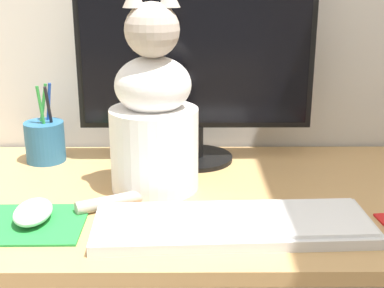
{
  "coord_description": "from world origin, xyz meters",
  "views": [
    {
      "loc": [
        -0.0,
        -0.96,
        1.17
      ],
      "look_at": [
        0.0,
        -0.06,
        0.87
      ],
      "focal_mm": 50.0,
      "sensor_mm": 36.0,
      "label": 1
    }
  ],
  "objects_px": {
    "monitor": "(197,68)",
    "keyboard": "(235,224)",
    "cat": "(155,117)",
    "computer_mouse_left": "(35,212)",
    "pen_cup": "(46,141)"
  },
  "relations": [
    {
      "from": "keyboard",
      "to": "cat",
      "type": "xyz_separation_m",
      "value": [
        -0.14,
        0.19,
        0.13
      ]
    },
    {
      "from": "computer_mouse_left",
      "to": "cat",
      "type": "bearing_deg",
      "value": 37.92
    },
    {
      "from": "cat",
      "to": "pen_cup",
      "type": "height_order",
      "value": "cat"
    },
    {
      "from": "monitor",
      "to": "pen_cup",
      "type": "relative_size",
      "value": 2.91
    },
    {
      "from": "monitor",
      "to": "pen_cup",
      "type": "distance_m",
      "value": 0.38
    },
    {
      "from": "monitor",
      "to": "pen_cup",
      "type": "height_order",
      "value": "monitor"
    },
    {
      "from": "computer_mouse_left",
      "to": "cat",
      "type": "height_order",
      "value": "cat"
    },
    {
      "from": "keyboard",
      "to": "computer_mouse_left",
      "type": "distance_m",
      "value": 0.34
    },
    {
      "from": "monitor",
      "to": "keyboard",
      "type": "relative_size",
      "value": 1.09
    },
    {
      "from": "computer_mouse_left",
      "to": "cat",
      "type": "distance_m",
      "value": 0.28
    },
    {
      "from": "keyboard",
      "to": "cat",
      "type": "height_order",
      "value": "cat"
    },
    {
      "from": "keyboard",
      "to": "computer_mouse_left",
      "type": "relative_size",
      "value": 4.78
    },
    {
      "from": "computer_mouse_left",
      "to": "pen_cup",
      "type": "bearing_deg",
      "value": 100.41
    },
    {
      "from": "computer_mouse_left",
      "to": "pen_cup",
      "type": "height_order",
      "value": "pen_cup"
    },
    {
      "from": "monitor",
      "to": "cat",
      "type": "xyz_separation_m",
      "value": [
        -0.08,
        -0.16,
        -0.07
      ]
    }
  ]
}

